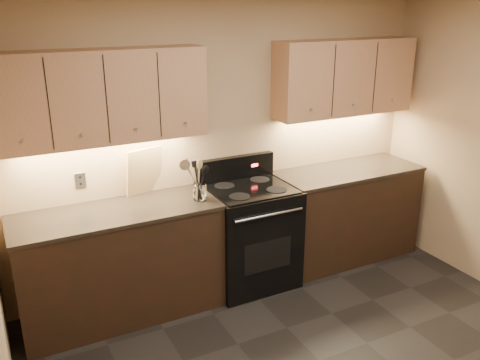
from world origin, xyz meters
The scene contains 14 objects.
wall_back centered at (0.00, 2.00, 1.30)m, with size 4.00×0.04×2.60m, color tan.
counter_left centered at (-1.10, 1.70, 0.47)m, with size 1.62×0.62×0.93m.
counter_right centered at (1.18, 1.70, 0.47)m, with size 1.46×0.62×0.93m.
stove centered at (0.08, 1.68, 0.48)m, with size 0.76×0.68×1.14m.
upper_cab_left centered at (-1.10, 1.85, 1.80)m, with size 1.60×0.30×0.70m, color tan.
upper_cab_right centered at (1.18, 1.85, 1.80)m, with size 1.44×0.30×0.70m, color tan.
outlet_plate centered at (-1.30, 1.99, 1.12)m, with size 0.09×0.01×0.12m, color #B2B5BA.
utensil_crock centered at (-0.42, 1.62, 0.99)m, with size 0.12×0.12×0.14m.
cutting_board centered at (-0.78, 1.96, 1.13)m, with size 0.32×0.02×0.41m, color tan.
wooden_spoon centered at (-0.45, 1.62, 1.10)m, with size 0.06×0.06×0.31m, color tan, non-canonical shape.
black_spoon centered at (-0.42, 1.64, 1.09)m, with size 0.06×0.06×0.30m, color black, non-canonical shape.
black_turner centered at (-0.42, 1.60, 1.11)m, with size 0.08×0.08×0.32m, color black, non-canonical shape.
steel_spatula centered at (-0.41, 1.63, 1.13)m, with size 0.08×0.08×0.36m, color silver, non-canonical shape.
steel_skimmer centered at (-0.38, 1.60, 1.13)m, with size 0.09×0.09×0.36m, color silver, non-canonical shape.
Camera 1 is at (-1.91, -2.01, 2.47)m, focal length 38.00 mm.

